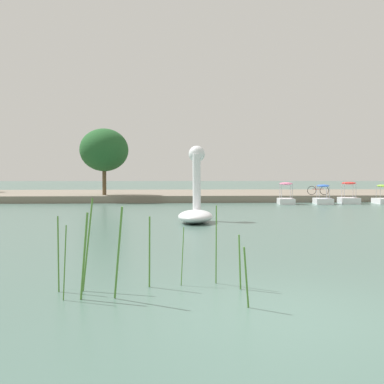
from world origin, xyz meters
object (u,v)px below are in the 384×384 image
at_px(pedal_boat_pink, 286,198).
at_px(pedal_boat_blue, 323,198).
at_px(tree_broadleaf_right, 104,150).
at_px(bicycle_parked, 318,190).
at_px(pedal_boat_lime, 382,198).
at_px(swan_boat, 196,202).
at_px(pedal_boat_red, 349,198).

relative_size(pedal_boat_pink, pedal_boat_blue, 0.98).
bearing_deg(tree_broadleaf_right, pedal_boat_blue, -14.56).
height_order(tree_broadleaf_right, bicycle_parked, tree_broadleaf_right).
distance_m(pedal_boat_lime, tree_broadleaf_right, 22.43).
bearing_deg(bicycle_parked, tree_broadleaf_right, 177.21).
distance_m(swan_boat, tree_broadleaf_right, 18.58).
distance_m(pedal_boat_red, tree_broadleaf_right, 19.89).
bearing_deg(bicycle_parked, swan_boat, -125.27).
xyz_separation_m(swan_boat, pedal_boat_lime, (15.39, 13.04, -0.50)).
distance_m(pedal_boat_red, bicycle_parked, 3.31).
relative_size(pedal_boat_pink, tree_broadleaf_right, 0.40).
xyz_separation_m(pedal_boat_lime, tree_broadleaf_right, (-21.70, 4.11, 3.89)).
bearing_deg(pedal_boat_pink, pedal_boat_lime, 1.36).
distance_m(swan_boat, pedal_boat_pink, 15.03).
relative_size(pedal_boat_red, pedal_boat_lime, 1.20).
height_order(swan_boat, tree_broadleaf_right, tree_broadleaf_right).
height_order(pedal_boat_red, tree_broadleaf_right, tree_broadleaf_right).
distance_m(pedal_boat_blue, bicycle_parked, 3.67).
height_order(pedal_boat_red, bicycle_parked, pedal_boat_red).
bearing_deg(pedal_boat_pink, tree_broadleaf_right, 163.08).
height_order(swan_boat, pedal_boat_lime, swan_boat).
bearing_deg(pedal_boat_red, swan_boat, -134.00).
relative_size(swan_boat, bicycle_parked, 1.94).
xyz_separation_m(tree_broadleaf_right, bicycle_parked, (17.82, -0.87, -3.35)).
relative_size(tree_broadleaf_right, bicycle_parked, 3.12).
height_order(pedal_boat_lime, bicycle_parked, pedal_boat_lime).
relative_size(pedal_boat_blue, bicycle_parked, 1.28).
distance_m(pedal_boat_pink, pedal_boat_red, 5.06).
height_order(pedal_boat_blue, tree_broadleaf_right, tree_broadleaf_right).
height_order(pedal_boat_blue, pedal_boat_lime, pedal_boat_blue).
bearing_deg(bicycle_parked, pedal_boat_lime, -39.86).
bearing_deg(pedal_boat_red, tree_broadleaf_right, 168.58).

